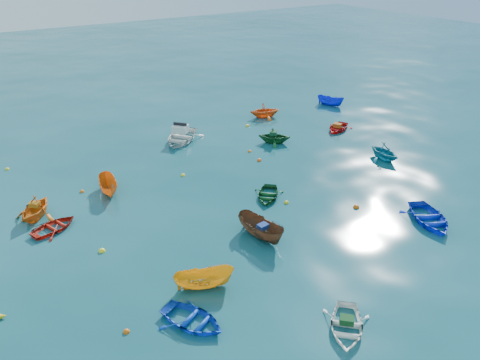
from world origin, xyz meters
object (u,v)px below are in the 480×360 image
motorboat_white (181,141)px  dinghy_blue_se (428,222)px  dinghy_white_near (346,330)px  dinghy_blue_sw (193,324)px

motorboat_white → dinghy_blue_se: bearing=-22.8°
dinghy_blue_se → dinghy_white_near: bearing=-134.5°
dinghy_blue_se → motorboat_white: bearing=134.8°
dinghy_white_near → dinghy_blue_se: dinghy_blue_se is taller
dinghy_white_near → motorboat_white: 23.36m
dinghy_blue_se → motorboat_white: motorboat_white is taller
dinghy_white_near → dinghy_blue_se: size_ratio=0.79×
dinghy_white_near → dinghy_blue_se: (10.26, 3.64, 0.00)m
dinghy_blue_sw → dinghy_white_near: dinghy_blue_sw is taller
dinghy_white_near → motorboat_white: bearing=125.3°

